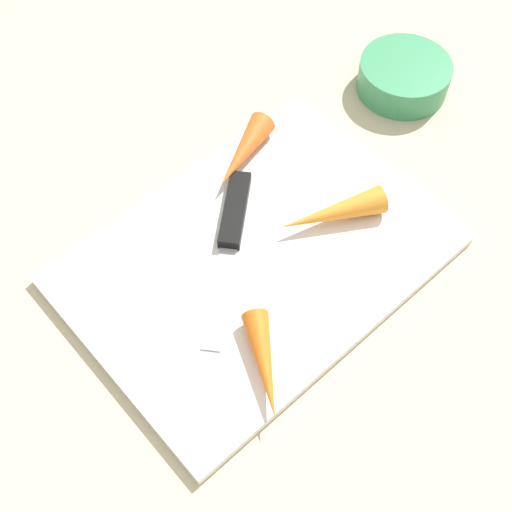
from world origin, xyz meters
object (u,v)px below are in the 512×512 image
knife (233,220)px  carrot_longest (332,213)px  carrot_shortest (265,365)px  carrot_medium (242,153)px  small_bowl (404,76)px  cutting_board (256,259)px

knife → carrot_longest: (-0.08, 0.06, 0.01)m
knife → carrot_shortest: (0.08, 0.14, 0.01)m
carrot_medium → carrot_shortest: bearing=31.8°
carrot_longest → small_bowl: size_ratio=1.03×
cutting_board → carrot_longest: (-0.08, 0.02, 0.02)m
knife → cutting_board: bearing=38.2°
carrot_medium → small_bowl: bearing=150.0°
knife → small_bowl: (-0.28, -0.02, 0.00)m
cutting_board → carrot_medium: bearing=-125.0°
knife → carrot_medium: carrot_medium is taller
cutting_board → small_bowl: bearing=-167.4°
knife → carrot_longest: bearing=98.9°
cutting_board → small_bowl: (-0.29, -0.07, 0.01)m
carrot_longest → small_bowl: carrot_longest is taller
carrot_medium → carrot_shortest: carrot_medium is taller
carrot_medium → cutting_board: bearing=33.5°
carrot_longest → carrot_shortest: bearing=48.4°
knife → carrot_medium: (-0.06, -0.05, 0.01)m
carrot_shortest → small_bowl: same height
carrot_shortest → carrot_medium: bearing=175.2°
carrot_medium → knife: bearing=20.5°
carrot_longest → cutting_board: bearing=9.9°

